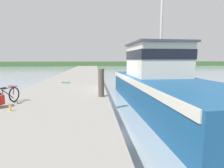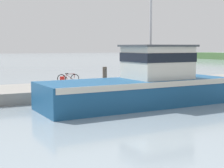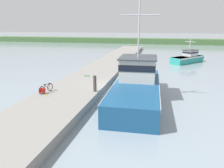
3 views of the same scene
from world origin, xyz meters
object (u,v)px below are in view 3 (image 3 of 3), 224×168
bicycle_touring (45,89)px  mooring_post (95,84)px  boat_green_anchored (188,58)px  fishing_boat_main (137,84)px  water_bottle_on_curb (47,95)px

bicycle_touring → mooring_post: size_ratio=1.18×
boat_green_anchored → mooring_post: 24.38m
boat_green_anchored → mooring_post: boat_green_anchored is taller
fishing_boat_main → water_bottle_on_curb: size_ratio=76.48×
boat_green_anchored → water_bottle_on_curb: size_ratio=39.13×
fishing_boat_main → bicycle_touring: bearing=-164.4°
boat_green_anchored → bicycle_touring: 27.46m
boat_green_anchored → mooring_post: size_ratio=5.05×
boat_green_anchored → fishing_boat_main: bearing=-67.7°
boat_green_anchored → water_bottle_on_curb: bearing=-79.5°
boat_green_anchored → water_bottle_on_curb: (-13.50, -24.37, -0.01)m
fishing_boat_main → boat_green_anchored: 22.13m
fishing_boat_main → bicycle_touring: fishing_boat_main is taller
fishing_boat_main → mooring_post: size_ratio=9.87×
fishing_boat_main → bicycle_touring: size_ratio=8.38×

